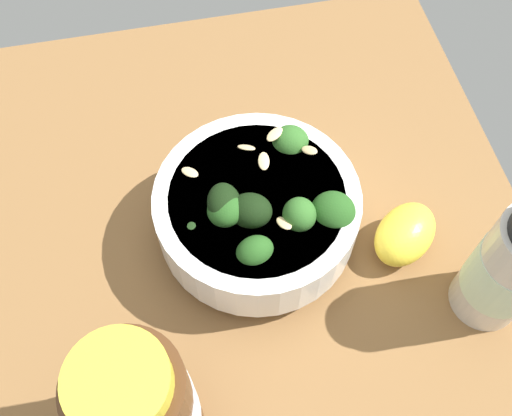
% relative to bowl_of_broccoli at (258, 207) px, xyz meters
% --- Properties ---
extents(ground_plane, '(0.59, 0.59, 0.04)m').
position_rel_bowl_of_broccoli_xyz_m(ground_plane, '(0.04, 0.00, -0.06)').
color(ground_plane, brown).
extents(bowl_of_broccoli, '(0.18, 0.18, 0.09)m').
position_rel_bowl_of_broccoli_xyz_m(bowl_of_broccoli, '(0.00, 0.00, 0.00)').
color(bowl_of_broccoli, white).
rests_on(bowl_of_broccoli, ground_plane).
extents(lemon_wedge, '(0.08, 0.08, 0.04)m').
position_rel_bowl_of_broccoli_xyz_m(lemon_wedge, '(-0.13, 0.04, -0.02)').
color(lemon_wedge, yellow).
rests_on(lemon_wedge, ground_plane).
extents(bottle_tall, '(0.06, 0.06, 0.14)m').
position_rel_bowl_of_broccoli_xyz_m(bottle_tall, '(-0.18, 0.11, 0.02)').
color(bottle_tall, beige).
rests_on(bottle_tall, ground_plane).
extents(bottle_short, '(0.08, 0.08, 0.16)m').
position_rel_bowl_of_broccoli_xyz_m(bottle_short, '(0.11, 0.16, 0.03)').
color(bottle_short, '#472814').
rests_on(bottle_short, ground_plane).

